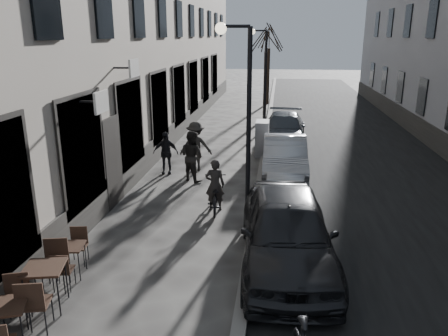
% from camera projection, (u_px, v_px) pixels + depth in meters
% --- Properties ---
extents(road, '(7.30, 60.00, 0.00)m').
position_uv_depth(road, '(343.00, 140.00, 20.74)').
color(road, black).
rests_on(road, ground).
extents(kerb, '(0.25, 60.00, 0.12)m').
position_uv_depth(kerb, '(267.00, 137.00, 21.16)').
color(kerb, slate).
rests_on(kerb, ground).
extents(streetlamp_near, '(0.90, 0.28, 5.09)m').
position_uv_depth(streetlamp_near, '(242.00, 104.00, 10.81)').
color(streetlamp_near, black).
rests_on(streetlamp_near, ground).
extents(streetlamp_far, '(0.90, 0.28, 5.09)m').
position_uv_depth(streetlamp_far, '(262.00, 68.00, 22.20)').
color(streetlamp_far, black).
rests_on(streetlamp_far, ground).
extents(tree_near, '(2.40, 2.40, 5.70)m').
position_uv_depth(tree_near, '(266.00, 37.00, 24.59)').
color(tree_near, black).
rests_on(tree_near, ground).
extents(tree_far, '(2.40, 2.40, 5.70)m').
position_uv_depth(tree_far, '(269.00, 37.00, 30.28)').
color(tree_far, black).
rests_on(tree_far, ground).
extents(bistro_set_a, '(0.89, 1.56, 0.89)m').
position_uv_depth(bistro_set_a, '(8.00, 321.00, 6.92)').
color(bistro_set_a, black).
rests_on(bistro_set_a, ground).
extents(bistro_set_b, '(0.82, 1.74, 0.99)m').
position_uv_depth(bistro_set_b, '(46.00, 283.00, 7.89)').
color(bistro_set_b, black).
rests_on(bistro_set_b, ground).
extents(bistro_set_c, '(0.63, 1.39, 0.80)m').
position_uv_depth(bistro_set_c, '(71.00, 257.00, 9.00)').
color(bistro_set_c, black).
rests_on(bistro_set_c, ground).
extents(utility_cabinet, '(0.54, 0.97, 1.44)m').
position_uv_depth(utility_cabinet, '(262.00, 138.00, 17.93)').
color(utility_cabinet, slate).
rests_on(utility_cabinet, ground).
extents(bicycle, '(0.80, 1.80, 0.92)m').
position_uv_depth(bicycle, '(215.00, 194.00, 12.41)').
color(bicycle, black).
rests_on(bicycle, ground).
extents(cyclist_rider, '(0.58, 0.42, 1.50)m').
position_uv_depth(cyclist_rider, '(215.00, 185.00, 12.32)').
color(cyclist_rider, '#272422').
rests_on(cyclist_rider, ground).
extents(pedestrian_near, '(1.07, 1.01, 1.74)m').
position_uv_depth(pedestrian_near, '(192.00, 156.00, 14.78)').
color(pedestrian_near, black).
rests_on(pedestrian_near, ground).
extents(pedestrian_mid, '(1.25, 0.83, 1.80)m').
position_uv_depth(pedestrian_mid, '(196.00, 146.00, 15.95)').
color(pedestrian_mid, '#292624').
rests_on(pedestrian_mid, ground).
extents(pedestrian_far, '(0.93, 0.47, 1.53)m').
position_uv_depth(pedestrian_far, '(166.00, 153.00, 15.57)').
color(pedestrian_far, black).
rests_on(pedestrian_far, ground).
extents(car_near, '(2.23, 4.91, 1.63)m').
position_uv_depth(car_near, '(287.00, 231.00, 9.26)').
color(car_near, black).
rests_on(car_near, ground).
extents(car_mid, '(1.53, 4.26, 1.40)m').
position_uv_depth(car_mid, '(285.00, 157.00, 15.26)').
color(car_mid, '#999CA1').
rests_on(car_mid, ground).
extents(car_far, '(2.08, 4.74, 1.36)m').
position_uv_depth(car_far, '(284.00, 129.00, 19.96)').
color(car_far, '#3B3F46').
rests_on(car_far, ground).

